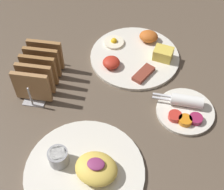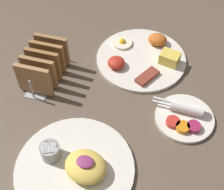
{
  "view_description": "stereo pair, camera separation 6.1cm",
  "coord_description": "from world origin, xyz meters",
  "px_view_note": "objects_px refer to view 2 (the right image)",
  "views": [
    {
      "loc": [
        0.09,
        -0.49,
        0.68
      ],
      "look_at": [
        0.0,
        0.03,
        0.03
      ],
      "focal_mm": 50.0,
      "sensor_mm": 36.0,
      "label": 1
    },
    {
      "loc": [
        0.15,
        -0.48,
        0.68
      ],
      "look_at": [
        0.0,
        0.03,
        0.03
      ],
      "focal_mm": 50.0,
      "sensor_mm": 36.0,
      "label": 2
    }
  ],
  "objects_px": {
    "plate_breakfast": "(143,57)",
    "plate_condiments": "(185,116)",
    "toast_rack": "(44,65)",
    "plate_foreground": "(75,166)"
  },
  "relations": [
    {
      "from": "plate_breakfast",
      "to": "plate_foreground",
      "type": "distance_m",
      "value": 0.41
    },
    {
      "from": "plate_condiments",
      "to": "plate_breakfast",
      "type": "bearing_deg",
      "value": 128.84
    },
    {
      "from": "plate_breakfast",
      "to": "plate_condiments",
      "type": "distance_m",
      "value": 0.25
    },
    {
      "from": "plate_breakfast",
      "to": "plate_condiments",
      "type": "bearing_deg",
      "value": -51.16
    },
    {
      "from": "plate_condiments",
      "to": "toast_rack",
      "type": "xyz_separation_m",
      "value": [
        -0.41,
        0.04,
        0.04
      ]
    },
    {
      "from": "plate_foreground",
      "to": "toast_rack",
      "type": "distance_m",
      "value": 0.32
    },
    {
      "from": "plate_condiments",
      "to": "toast_rack",
      "type": "bearing_deg",
      "value": 174.16
    },
    {
      "from": "plate_condiments",
      "to": "plate_foreground",
      "type": "distance_m",
      "value": 0.31
    },
    {
      "from": "plate_condiments",
      "to": "plate_foreground",
      "type": "xyz_separation_m",
      "value": [
        -0.23,
        -0.21,
        0.0
      ]
    },
    {
      "from": "plate_condiments",
      "to": "plate_foreground",
      "type": "relative_size",
      "value": 0.6
    }
  ]
}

